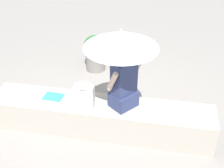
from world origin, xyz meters
The scene contains 7 objects.
ground_plane centered at (0.00, 0.00, 0.00)m, with size 14.00×14.00×0.00m, color gray.
stone_bench centered at (0.00, 0.00, 0.23)m, with size 3.20×0.56×0.46m, color #A8A093.
person_seated centered at (-0.32, -0.03, 0.85)m, with size 0.45×0.49×0.90m.
parasol centered at (-0.28, 0.02, 1.49)m, with size 0.94×0.94×1.17m.
handbag_black centered at (0.21, 0.09, 0.64)m, with size 0.28×0.20×0.36m.
magazine centered at (0.72, -0.04, 0.47)m, with size 0.28×0.20×0.01m, color #339ED1.
planter_near centered at (0.49, -1.72, 0.38)m, with size 0.45×0.45×0.71m.
Camera 1 is at (-0.80, 3.40, 3.08)m, focal length 49.36 mm.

